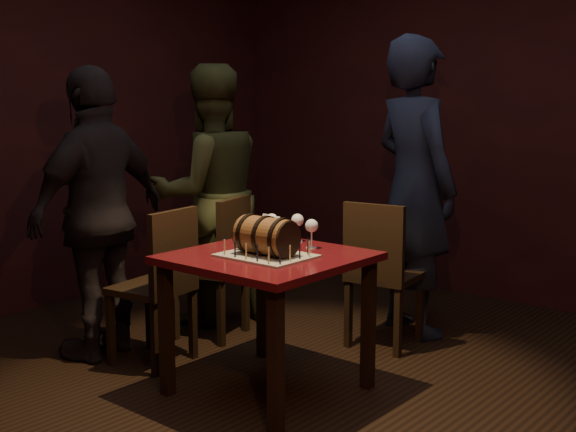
{
  "coord_description": "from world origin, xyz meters",
  "views": [
    {
      "loc": [
        2.33,
        -2.79,
        1.54
      ],
      "look_at": [
        -0.05,
        0.05,
        0.95
      ],
      "focal_mm": 45.0,
      "sensor_mm": 36.0,
      "label": 1
    }
  ],
  "objects_px": {
    "pub_table": "(268,275)",
    "wine_glass_left": "(272,221)",
    "barrel_cake": "(266,236)",
    "chair_left_front": "(161,278)",
    "person_left_front": "(99,214)",
    "chair_back": "(380,267)",
    "person_back": "(414,187)",
    "wine_glass_right": "(312,227)",
    "pint_of_ale": "(274,231)",
    "wine_glass_mid": "(297,221)",
    "chair_left_rear": "(221,259)",
    "person_left_rear": "(209,195)"
  },
  "relations": [
    {
      "from": "pint_of_ale",
      "to": "wine_glass_mid",
      "type": "bearing_deg",
      "value": 60.81
    },
    {
      "from": "pub_table",
      "to": "pint_of_ale",
      "type": "bearing_deg",
      "value": 125.31
    },
    {
      "from": "barrel_cake",
      "to": "chair_back",
      "type": "bearing_deg",
      "value": 87.58
    },
    {
      "from": "person_back",
      "to": "person_left_rear",
      "type": "bearing_deg",
      "value": 50.77
    },
    {
      "from": "person_back",
      "to": "person_left_front",
      "type": "height_order",
      "value": "person_back"
    },
    {
      "from": "barrel_cake",
      "to": "person_left_rear",
      "type": "distance_m",
      "value": 1.42
    },
    {
      "from": "chair_back",
      "to": "person_back",
      "type": "distance_m",
      "value": 0.63
    },
    {
      "from": "wine_glass_left",
      "to": "pub_table",
      "type": "bearing_deg",
      "value": -51.97
    },
    {
      "from": "person_back",
      "to": "person_left_front",
      "type": "xyz_separation_m",
      "value": [
        -1.21,
        -1.61,
        -0.11
      ]
    },
    {
      "from": "barrel_cake",
      "to": "chair_left_rear",
      "type": "xyz_separation_m",
      "value": [
        -0.87,
        0.53,
        -0.34
      ]
    },
    {
      "from": "wine_glass_right",
      "to": "person_left_front",
      "type": "xyz_separation_m",
      "value": [
        -1.24,
        -0.48,
        0.01
      ]
    },
    {
      "from": "barrel_cake",
      "to": "chair_back",
      "type": "distance_m",
      "value": 1.07
    },
    {
      "from": "pub_table",
      "to": "chair_left_rear",
      "type": "xyz_separation_m",
      "value": [
        -0.84,
        0.48,
        -0.12
      ]
    },
    {
      "from": "wine_glass_left",
      "to": "chair_left_front",
      "type": "xyz_separation_m",
      "value": [
        -0.53,
        -0.38,
        -0.35
      ]
    },
    {
      "from": "wine_glass_mid",
      "to": "wine_glass_right",
      "type": "height_order",
      "value": "same"
    },
    {
      "from": "wine_glass_mid",
      "to": "chair_left_front",
      "type": "xyz_separation_m",
      "value": [
        -0.64,
        -0.46,
        -0.34
      ]
    },
    {
      "from": "wine_glass_right",
      "to": "chair_left_rear",
      "type": "relative_size",
      "value": 0.17
    },
    {
      "from": "wine_glass_left",
      "to": "pint_of_ale",
      "type": "bearing_deg",
      "value": -38.24
    },
    {
      "from": "pub_table",
      "to": "barrel_cake",
      "type": "xyz_separation_m",
      "value": [
        0.04,
        -0.06,
        0.22
      ]
    },
    {
      "from": "person_back",
      "to": "person_left_front",
      "type": "distance_m",
      "value": 2.02
    },
    {
      "from": "barrel_cake",
      "to": "person_left_front",
      "type": "distance_m",
      "value": 1.2
    },
    {
      "from": "person_left_front",
      "to": "person_back",
      "type": "bearing_deg",
      "value": 133.66
    },
    {
      "from": "chair_back",
      "to": "person_back",
      "type": "height_order",
      "value": "person_back"
    },
    {
      "from": "chair_left_front",
      "to": "chair_back",
      "type": "bearing_deg",
      "value": 52.21
    },
    {
      "from": "barrel_cake",
      "to": "wine_glass_mid",
      "type": "distance_m",
      "value": 0.44
    },
    {
      "from": "chair_back",
      "to": "chair_left_front",
      "type": "relative_size",
      "value": 1.0
    },
    {
      "from": "wine_glass_left",
      "to": "chair_left_rear",
      "type": "xyz_separation_m",
      "value": [
        -0.62,
        0.21,
        -0.35
      ]
    },
    {
      "from": "chair_back",
      "to": "wine_glass_left",
      "type": "bearing_deg",
      "value": -113.15
    },
    {
      "from": "pub_table",
      "to": "chair_left_rear",
      "type": "relative_size",
      "value": 0.97
    },
    {
      "from": "wine_glass_right",
      "to": "person_back",
      "type": "xyz_separation_m",
      "value": [
        -0.02,
        1.12,
        0.11
      ]
    },
    {
      "from": "wine_glass_left",
      "to": "person_left_rear",
      "type": "relative_size",
      "value": 0.09
    },
    {
      "from": "wine_glass_left",
      "to": "person_left_rear",
      "type": "height_order",
      "value": "person_left_rear"
    },
    {
      "from": "wine_glass_left",
      "to": "person_left_rear",
      "type": "distance_m",
      "value": 1.04
    },
    {
      "from": "wine_glass_right",
      "to": "pint_of_ale",
      "type": "bearing_deg",
      "value": -173.46
    },
    {
      "from": "person_back",
      "to": "barrel_cake",
      "type": "bearing_deg",
      "value": 110.52
    },
    {
      "from": "person_left_front",
      "to": "person_left_rear",
      "type": "bearing_deg",
      "value": 171.48
    },
    {
      "from": "person_left_rear",
      "to": "person_back",
      "type": "bearing_deg",
      "value": 142.97
    },
    {
      "from": "wine_glass_right",
      "to": "pint_of_ale",
      "type": "height_order",
      "value": "wine_glass_right"
    },
    {
      "from": "pint_of_ale",
      "to": "chair_left_rear",
      "type": "bearing_deg",
      "value": 160.15
    },
    {
      "from": "pub_table",
      "to": "person_back",
      "type": "bearing_deg",
      "value": 87.65
    },
    {
      "from": "pub_table",
      "to": "chair_left_front",
      "type": "distance_m",
      "value": 0.76
    },
    {
      "from": "wine_glass_mid",
      "to": "chair_left_rear",
      "type": "distance_m",
      "value": 0.82
    },
    {
      "from": "pub_table",
      "to": "wine_glass_left",
      "type": "height_order",
      "value": "wine_glass_left"
    },
    {
      "from": "barrel_cake",
      "to": "chair_back",
      "type": "xyz_separation_m",
      "value": [
        0.04,
        1.01,
        -0.34
      ]
    },
    {
      "from": "wine_glass_left",
      "to": "pint_of_ale",
      "type": "relative_size",
      "value": 1.07
    },
    {
      "from": "wine_glass_right",
      "to": "person_back",
      "type": "relative_size",
      "value": 0.08
    },
    {
      "from": "wine_glass_right",
      "to": "person_left_rear",
      "type": "height_order",
      "value": "person_left_rear"
    },
    {
      "from": "chair_left_front",
      "to": "person_left_front",
      "type": "height_order",
      "value": "person_left_front"
    },
    {
      "from": "wine_glass_mid",
      "to": "wine_glass_right",
      "type": "xyz_separation_m",
      "value": [
        0.18,
        -0.1,
        0.0
      ]
    },
    {
      "from": "chair_back",
      "to": "person_back",
      "type": "bearing_deg",
      "value": 92.86
    }
  ]
}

